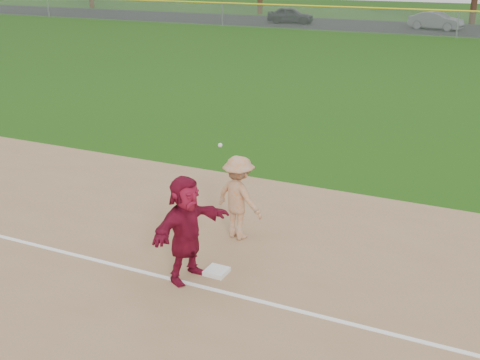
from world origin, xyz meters
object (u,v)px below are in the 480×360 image
at_px(base_runner, 186,229).
at_px(car_mid, 436,21).
at_px(first_base, 217,271).
at_px(car_left, 291,15).

distance_m(base_runner, car_mid, 45.73).
height_order(base_runner, car_mid, base_runner).
xyz_separation_m(first_base, car_left, (-15.64, 45.05, 0.67)).
distance_m(base_runner, car_left, 47.90).
bearing_deg(car_mid, car_left, 103.43).
relative_size(base_runner, car_left, 0.47).
height_order(first_base, base_runner, base_runner).
height_order(base_runner, car_left, base_runner).
bearing_deg(first_base, car_left, 109.15).
distance_m(first_base, car_mid, 45.39).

